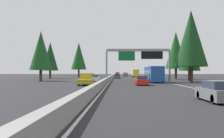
# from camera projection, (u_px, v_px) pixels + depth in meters

# --- Properties ---
(ground_plane) EXTENTS (320.00, 320.00, 0.00)m
(ground_plane) POSITION_uv_depth(u_px,v_px,m) (110.00, 80.00, 61.72)
(ground_plane) COLOR #262628
(median_barrier) EXTENTS (180.00, 0.56, 0.90)m
(median_barrier) POSITION_uv_depth(u_px,v_px,m) (111.00, 77.00, 81.73)
(median_barrier) COLOR gray
(median_barrier) RESTS_ON ground
(shoulder_stripe_right) EXTENTS (160.00, 0.16, 0.01)m
(shoulder_stripe_right) POSITION_uv_depth(u_px,v_px,m) (151.00, 79.00, 71.44)
(shoulder_stripe_right) COLOR silver
(shoulder_stripe_right) RESTS_ON ground
(shoulder_stripe_median) EXTENTS (160.00, 0.16, 0.01)m
(shoulder_stripe_median) POSITION_uv_depth(u_px,v_px,m) (112.00, 79.00, 71.71)
(shoulder_stripe_median) COLOR silver
(shoulder_stripe_median) RESTS_ON ground
(sign_gantry_overhead) EXTENTS (0.50, 12.68, 6.58)m
(sign_gantry_overhead) POSITION_uv_depth(u_px,v_px,m) (139.00, 56.00, 48.30)
(sign_gantry_overhead) COLOR gray
(sign_gantry_overhead) RESTS_ON ground
(sedan_mid_left) EXTENTS (4.40, 1.80, 1.47)m
(sedan_mid_left) POSITION_uv_depth(u_px,v_px,m) (218.00, 92.00, 17.25)
(sedan_mid_left) COLOR slate
(sedan_mid_left) RESTS_ON ground
(sedan_near_right) EXTENTS (4.40, 1.80, 1.47)m
(sedan_near_right) POSITION_uv_depth(u_px,v_px,m) (142.00, 81.00, 38.49)
(sedan_near_right) COLOR red
(sedan_near_right) RESTS_ON ground
(bus_far_right) EXTENTS (11.50, 2.55, 3.10)m
(bus_far_right) POSITION_uv_depth(u_px,v_px,m) (153.00, 74.00, 49.85)
(bus_far_right) COLOR #1E4793
(bus_far_right) RESTS_ON ground
(sedan_mid_center) EXTENTS (4.40, 1.80, 1.47)m
(sedan_mid_center) POSITION_uv_depth(u_px,v_px,m) (117.00, 76.00, 77.07)
(sedan_mid_center) COLOR #2D6B38
(sedan_mid_center) RESTS_ON ground
(minivan_mid_right) EXTENTS (5.00, 1.95, 1.69)m
(minivan_mid_right) POSITION_uv_depth(u_px,v_px,m) (125.00, 74.00, 110.04)
(minivan_mid_right) COLOR slate
(minivan_mid_right) RESTS_ON ground
(box_truck_far_center) EXTENTS (8.50, 2.40, 2.95)m
(box_truck_far_center) POSITION_uv_depth(u_px,v_px,m) (135.00, 73.00, 97.80)
(box_truck_far_center) COLOR gold
(box_truck_far_center) RESTS_ON ground
(pickup_distant_b) EXTENTS (5.60, 2.00, 1.86)m
(pickup_distant_b) POSITION_uv_depth(u_px,v_px,m) (118.00, 74.00, 122.45)
(pickup_distant_b) COLOR red
(pickup_distant_b) RESTS_ON ground
(sedan_far_left) EXTENTS (4.40, 1.80, 1.47)m
(sedan_far_left) POSITION_uv_depth(u_px,v_px,m) (125.00, 75.00, 123.94)
(sedan_far_left) COLOR #2D6B38
(sedan_far_left) RESTS_ON ground
(oncoming_near) EXTENTS (5.60, 2.00, 1.86)m
(oncoming_near) POSITION_uv_depth(u_px,v_px,m) (87.00, 79.00, 38.92)
(oncoming_near) COLOR #AD931E
(oncoming_near) RESTS_ON ground
(oncoming_far) EXTENTS (4.40, 1.80, 1.47)m
(oncoming_far) POSITION_uv_depth(u_px,v_px,m) (95.00, 78.00, 52.95)
(oncoming_far) COLOR white
(oncoming_far) RESTS_ON ground
(conifer_right_near) EXTENTS (6.15, 6.15, 13.98)m
(conifer_right_near) POSITION_uv_depth(u_px,v_px,m) (191.00, 38.00, 47.39)
(conifer_right_near) COLOR #4C3823
(conifer_right_near) RESTS_ON ground
(conifer_right_mid) EXTENTS (4.60, 4.60, 10.46)m
(conifer_right_mid) POSITION_uv_depth(u_px,v_px,m) (189.00, 52.00, 53.53)
(conifer_right_mid) COLOR #4C3823
(conifer_right_mid) RESTS_ON ground
(conifer_right_far) EXTENTS (5.93, 5.93, 13.47)m
(conifer_right_far) POSITION_uv_depth(u_px,v_px,m) (176.00, 50.00, 69.82)
(conifer_right_far) COLOR #4C3823
(conifer_right_far) RESTS_ON ground
(conifer_left_near) EXTENTS (4.97, 4.97, 11.29)m
(conifer_left_near) POSITION_uv_depth(u_px,v_px,m) (41.00, 51.00, 55.56)
(conifer_left_near) COLOR #4C3823
(conifer_left_near) RESTS_ON ground
(conifer_left_mid) EXTENTS (4.96, 4.96, 11.26)m
(conifer_left_mid) POSITION_uv_depth(u_px,v_px,m) (50.00, 56.00, 76.41)
(conifer_left_mid) COLOR #4C3823
(conifer_left_mid) RESTS_ON ground
(conifer_left_far) EXTENTS (5.91, 5.91, 13.44)m
(conifer_left_far) POSITION_uv_depth(u_px,v_px,m) (79.00, 56.00, 95.50)
(conifer_left_far) COLOR #4C3823
(conifer_left_far) RESTS_ON ground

